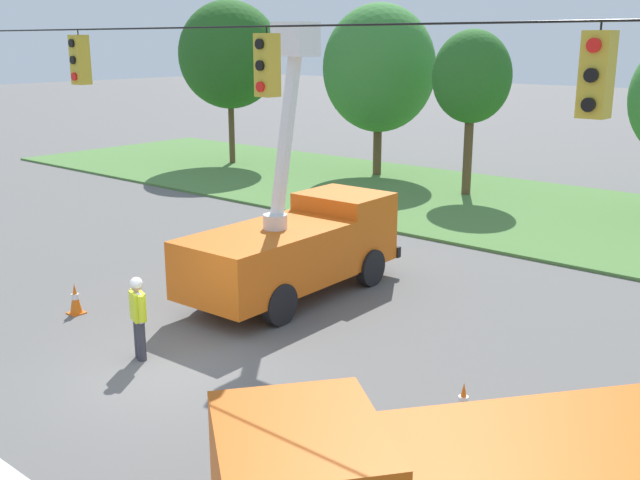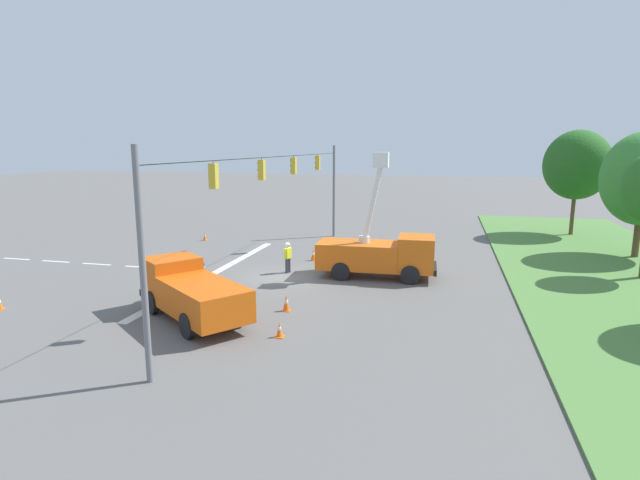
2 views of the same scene
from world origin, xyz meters
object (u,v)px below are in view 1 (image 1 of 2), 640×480
at_px(tree_west, 379,68).
at_px(utility_truck_bucket_lift, 297,242).
at_px(road_worker, 138,313).
at_px(traffic_cone_foreground_left, 75,299).
at_px(tree_far_west, 229,55).
at_px(tree_centre, 472,78).
at_px(traffic_cone_mid_right, 463,403).

bearing_deg(tree_west, utility_truck_bucket_lift, -60.40).
bearing_deg(road_worker, traffic_cone_foreground_left, 169.92).
height_order(tree_far_west, traffic_cone_foreground_left, tree_far_west).
bearing_deg(road_worker, tree_far_west, 132.63).
distance_m(tree_far_west, tree_west, 8.29).
bearing_deg(tree_west, tree_centre, -14.24).
bearing_deg(traffic_cone_foreground_left, road_worker, -10.08).
relative_size(tree_far_west, utility_truck_bucket_lift, 1.23).
height_order(tree_centre, road_worker, tree_centre).
distance_m(utility_truck_bucket_lift, traffic_cone_foreground_left, 5.60).
height_order(tree_far_west, road_worker, tree_far_west).
xyz_separation_m(tree_west, utility_truck_bucket_lift, (8.80, -15.48, -3.72)).
bearing_deg(traffic_cone_mid_right, tree_west, 129.77).
bearing_deg(tree_centre, traffic_cone_foreground_left, -90.10).
xyz_separation_m(utility_truck_bucket_lift, traffic_cone_foreground_left, (-3.09, -4.55, -1.02)).
relative_size(tree_centre, utility_truck_bucket_lift, 1.01).
bearing_deg(traffic_cone_foreground_left, tree_centre, 89.90).
bearing_deg(traffic_cone_foreground_left, traffic_cone_mid_right, 8.01).
distance_m(traffic_cone_foreground_left, traffic_cone_mid_right, 9.92).
xyz_separation_m(tree_centre, traffic_cone_foreground_left, (-0.03, -18.58, -4.55)).
bearing_deg(utility_truck_bucket_lift, tree_far_west, 141.40).
bearing_deg(tree_centre, traffic_cone_mid_right, -60.35).
bearing_deg(traffic_cone_foreground_left, utility_truck_bucket_lift, 55.81).
height_order(tree_centre, utility_truck_bucket_lift, tree_centre).
height_order(utility_truck_bucket_lift, road_worker, utility_truck_bucket_lift).
bearing_deg(traffic_cone_mid_right, road_worker, -162.90).
bearing_deg(tree_centre, tree_west, 165.76).
height_order(traffic_cone_foreground_left, traffic_cone_mid_right, traffic_cone_foreground_left).
bearing_deg(tree_centre, utility_truck_bucket_lift, -77.70).
distance_m(tree_west, traffic_cone_mid_right, 24.73).
bearing_deg(tree_centre, road_worker, -80.11).
relative_size(tree_west, traffic_cone_foreground_left, 10.63).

